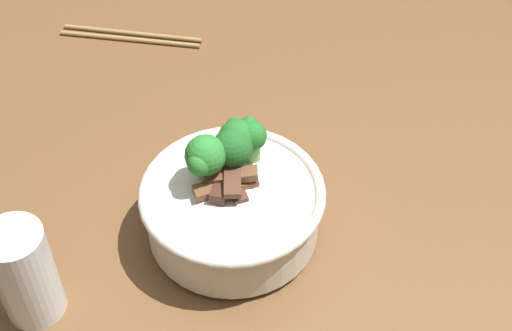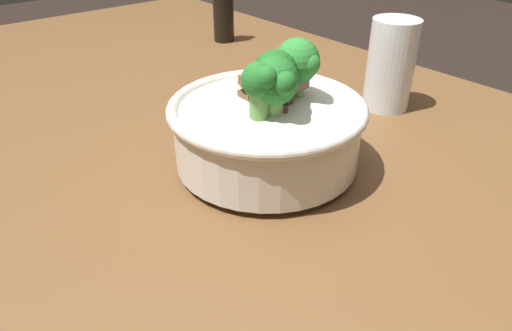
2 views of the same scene
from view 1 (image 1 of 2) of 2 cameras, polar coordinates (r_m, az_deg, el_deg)
name	(u,v)px [view 1 (image 1 of 2)]	position (r m, az deg, el deg)	size (l,w,h in m)	color
dining_table	(321,275)	(0.95, 5.10, -8.56)	(1.60, 1.06, 0.80)	brown
rice_bowl	(232,199)	(0.83, -1.89, -2.67)	(0.21, 0.21, 0.15)	silver
drinking_glass	(27,278)	(0.81, -17.59, -8.46)	(0.06, 0.06, 0.12)	white
chopsticks_pair	(131,36)	(1.17, -9.80, 9.98)	(0.14, 0.20, 0.01)	#9E7A4C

